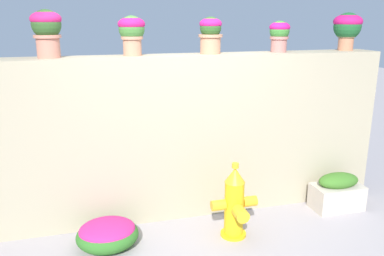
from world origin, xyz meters
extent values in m
plane|color=#999192|center=(0.00, 0.00, 0.00)|extent=(24.00, 24.00, 0.00)
cube|color=tan|center=(0.00, 0.94, 0.91)|extent=(4.85, 0.41, 1.82)
cylinder|color=#BC745E|center=(-1.26, 0.96, 1.94)|extent=(0.22, 0.22, 0.22)
cylinder|color=#BC745E|center=(-1.26, 0.96, 2.03)|extent=(0.26, 0.26, 0.03)
sphere|color=#2D5222|center=(-1.26, 0.96, 2.15)|extent=(0.28, 0.28, 0.28)
ellipsoid|color=#C91E5F|center=(-1.26, 0.96, 2.20)|extent=(0.30, 0.30, 0.16)
cylinder|color=tan|center=(-0.44, 0.98, 1.92)|extent=(0.19, 0.19, 0.20)
cylinder|color=tan|center=(-0.44, 0.98, 2.01)|extent=(0.22, 0.22, 0.03)
sphere|color=#3D702E|center=(-0.44, 0.98, 2.10)|extent=(0.27, 0.27, 0.27)
ellipsoid|color=#C9165E|center=(-0.44, 0.98, 2.14)|extent=(0.28, 0.28, 0.15)
cylinder|color=tan|center=(0.40, 0.97, 1.93)|extent=(0.22, 0.22, 0.21)
cylinder|color=tan|center=(0.40, 0.97, 2.02)|extent=(0.26, 0.26, 0.03)
sphere|color=#2B5120|center=(0.40, 0.97, 2.10)|extent=(0.23, 0.23, 0.23)
ellipsoid|color=#C3176A|center=(0.40, 0.97, 2.14)|extent=(0.24, 0.24, 0.13)
cylinder|color=#AE6B61|center=(1.22, 0.96, 1.91)|extent=(0.18, 0.18, 0.18)
cylinder|color=#AE6B61|center=(1.22, 0.96, 1.99)|extent=(0.21, 0.21, 0.03)
sphere|color=#36752D|center=(1.22, 0.96, 2.06)|extent=(0.22, 0.22, 0.22)
ellipsoid|color=#C9156C|center=(1.22, 0.96, 2.10)|extent=(0.23, 0.23, 0.12)
cylinder|color=#BC7352|center=(2.11, 0.97, 1.92)|extent=(0.18, 0.18, 0.19)
cylinder|color=#BC7352|center=(2.11, 0.97, 2.00)|extent=(0.21, 0.21, 0.03)
sphere|color=#1C5728|center=(2.11, 0.97, 2.11)|extent=(0.32, 0.32, 0.32)
ellipsoid|color=#C81863|center=(2.11, 0.97, 2.16)|extent=(0.34, 0.34, 0.18)
cylinder|color=yellow|center=(0.45, 0.25, 0.01)|extent=(0.27, 0.27, 0.03)
cylinder|color=yellow|center=(0.45, 0.25, 0.30)|extent=(0.20, 0.20, 0.60)
cone|color=gold|center=(0.45, 0.25, 0.68)|extent=(0.21, 0.21, 0.15)
cylinder|color=gold|center=(0.45, 0.25, 0.78)|extent=(0.07, 0.07, 0.05)
cylinder|color=gold|center=(0.28, 0.25, 0.37)|extent=(0.14, 0.11, 0.11)
cylinder|color=gold|center=(0.62, 0.25, 0.37)|extent=(0.14, 0.11, 0.11)
cylinder|color=gold|center=(0.45, 0.07, 0.34)|extent=(0.13, 0.16, 0.13)
ellipsoid|color=#2D6622|center=(-0.83, 0.37, 0.13)|extent=(0.61, 0.55, 0.28)
ellipsoid|color=#C1236C|center=(-0.83, 0.37, 0.19)|extent=(0.55, 0.49, 0.15)
cube|color=#B9AC9B|center=(1.86, 0.50, 0.15)|extent=(0.59, 0.33, 0.30)
ellipsoid|color=#376B21|center=(1.86, 0.50, 0.36)|extent=(0.50, 0.28, 0.18)
camera|label=1|loc=(-0.94, -3.23, 2.22)|focal=37.14mm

